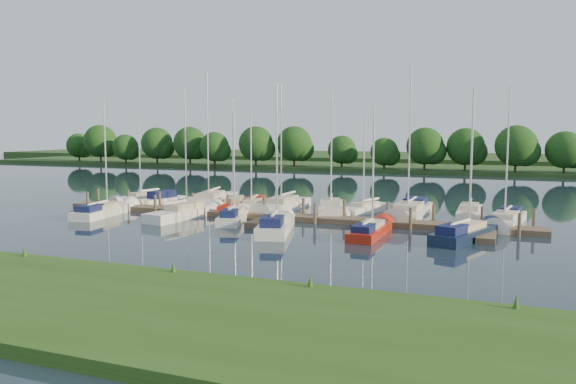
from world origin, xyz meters
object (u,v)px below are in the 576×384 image
(dock, at_px, (274,217))
(sailboat_s_2, at_px, (234,217))
(sailboat_n_5, at_px, (283,207))
(motorboat, at_px, (161,201))
(sailboat_n_0, at_px, (143,199))

(dock, xyz_separation_m, sailboat_s_2, (-2.65, -1.93, 0.12))
(sailboat_n_5, bearing_deg, sailboat_s_2, 81.85)
(dock, xyz_separation_m, sailboat_n_5, (-1.38, 5.17, 0.08))
(sailboat_n_5, bearing_deg, motorboat, 2.98)
(dock, relative_size, sailboat_s_2, 4.50)
(sailboat_n_0, relative_size, sailboat_s_2, 0.97)
(sailboat_n_5, bearing_deg, dock, 106.92)
(sailboat_n_0, bearing_deg, motorboat, 174.14)
(dock, height_order, sailboat_n_0, sailboat_n_0)
(sailboat_n_0, height_order, motorboat, sailboat_n_0)
(motorboat, height_order, sailboat_s_2, sailboat_s_2)
(sailboat_n_0, xyz_separation_m, sailboat_n_5, (15.53, -0.89, 0.02))
(motorboat, bearing_deg, sailboat_s_2, 163.22)
(sailboat_n_5, relative_size, sailboat_s_2, 1.29)
(sailboat_n_0, bearing_deg, dock, 175.40)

